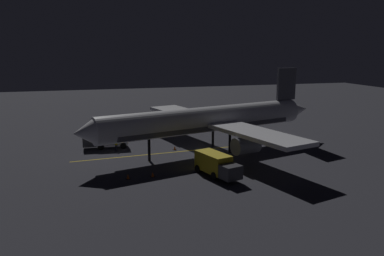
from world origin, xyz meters
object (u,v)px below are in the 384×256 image
object	(u,v)px
traffic_cone_near_left	(153,175)
traffic_cone_near_right	(175,148)
ground_crew_worker	(116,144)
baggage_truck	(107,140)
catering_truck	(216,165)
airliner	(210,121)
traffic_cone_under_wing	(128,177)

from	to	relation	value
traffic_cone_near_left	traffic_cone_near_right	xyz separation A→B (m)	(10.94, -5.19, 0.00)
ground_crew_worker	baggage_truck	bearing A→B (deg)	30.30
catering_truck	ground_crew_worker	size ratio (longest dim) A/B	3.85
catering_truck	ground_crew_worker	distance (m)	17.50
airliner	traffic_cone_near_left	xyz separation A→B (m)	(-8.79, 9.67, -4.13)
traffic_cone_near_left	traffic_cone_under_wing	bearing A→B (deg)	89.07
traffic_cone_near_left	traffic_cone_under_wing	distance (m)	2.76
airliner	traffic_cone_under_wing	size ratio (longest dim) A/B	67.14
traffic_cone_under_wing	traffic_cone_near_left	bearing A→B (deg)	-90.93
airliner	catering_truck	world-z (taller)	airliner
airliner	traffic_cone_near_left	world-z (taller)	airliner
ground_crew_worker	traffic_cone_near_right	size ratio (longest dim) A/B	3.16
baggage_truck	traffic_cone_near_right	xyz separation A→B (m)	(-3.72, -9.13, -0.91)
traffic_cone_near_right	baggage_truck	bearing A→B (deg)	67.83
catering_truck	traffic_cone_under_wing	xyz separation A→B (m)	(1.82, 9.66, -1.06)
ground_crew_worker	traffic_cone_under_wing	xyz separation A→B (m)	(-12.72, -0.06, -0.64)
catering_truck	traffic_cone_near_left	bearing A→B (deg)	75.61
traffic_cone_near_left	traffic_cone_under_wing	world-z (taller)	same
catering_truck	traffic_cone_near_left	size ratio (longest dim) A/B	12.18
baggage_truck	traffic_cone_near_right	size ratio (longest dim) A/B	11.60
airliner	traffic_cone_near_right	xyz separation A→B (m)	(2.15, 4.47, -4.13)
ground_crew_worker	traffic_cone_near_left	bearing A→B (deg)	-167.52
catering_truck	traffic_cone_under_wing	size ratio (longest dim) A/B	12.18
traffic_cone_near_right	airliner	bearing A→B (deg)	-115.67
traffic_cone_near_right	traffic_cone_under_wing	distance (m)	13.49
baggage_truck	traffic_cone_under_wing	xyz separation A→B (m)	(-14.62, -1.17, -0.91)
catering_truck	traffic_cone_under_wing	bearing A→B (deg)	79.36
airliner	traffic_cone_under_wing	bearing A→B (deg)	125.14
traffic_cone_near_right	traffic_cone_under_wing	world-z (taller)	same
traffic_cone_near_left	traffic_cone_near_right	distance (m)	12.11
catering_truck	traffic_cone_near_right	world-z (taller)	catering_truck
ground_crew_worker	traffic_cone_near_left	world-z (taller)	ground_crew_worker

